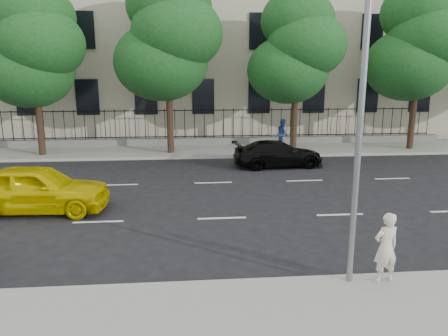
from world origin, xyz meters
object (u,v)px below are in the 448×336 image
(street_light, at_px, (355,54))
(black_sedan, at_px, (278,154))
(yellow_taxi, at_px, (36,189))
(woman_near, at_px, (386,248))

(street_light, xyz_separation_m, black_sedan, (0.91, 11.59, -4.50))
(street_light, distance_m, black_sedan, 12.47)
(street_light, distance_m, yellow_taxi, 11.20)
(woman_near, bearing_deg, black_sedan, -101.89)
(street_light, height_order, woman_near, street_light)
(yellow_taxi, distance_m, black_sedan, 11.42)
(black_sedan, relative_size, woman_near, 2.73)
(street_light, height_order, yellow_taxi, street_light)
(yellow_taxi, bearing_deg, black_sedan, -54.68)
(yellow_taxi, bearing_deg, street_light, -119.08)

